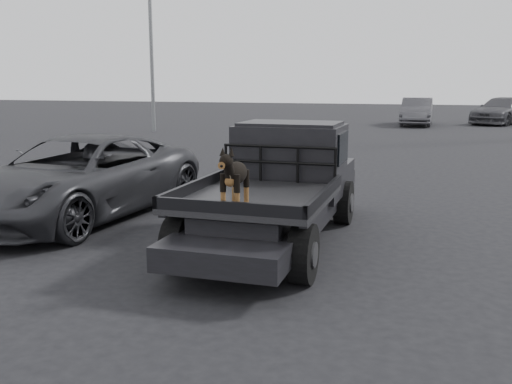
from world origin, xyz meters
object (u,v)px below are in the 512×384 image
(distant_car_a, at_px, (417,112))
(parked_suv, at_px, (79,177))
(dog, at_px, (235,178))
(flatbed_ute, at_px, (275,213))
(distant_car_b, at_px, (502,111))

(distant_car_a, bearing_deg, parked_suv, -100.97)
(parked_suv, bearing_deg, dog, -26.26)
(flatbed_ute, bearing_deg, distant_car_b, 78.13)
(parked_suv, xyz_separation_m, distant_car_b, (9.89, 28.06, 0.04))
(distant_car_b, bearing_deg, flatbed_ute, -75.20)
(parked_suv, bearing_deg, distant_car_a, 83.43)
(parked_suv, bearing_deg, distant_car_b, 75.31)
(dog, relative_size, parked_suv, 0.14)
(distant_car_a, bearing_deg, flatbed_ute, -92.35)
(dog, xyz_separation_m, parked_suv, (-3.85, 2.31, -0.55))
(dog, bearing_deg, distant_car_a, 87.44)
(parked_suv, distance_m, distant_car_b, 29.75)
(parked_suv, xyz_separation_m, distant_car_a, (5.10, 25.53, 0.04))
(flatbed_ute, height_order, distant_car_a, distant_car_a)
(dog, height_order, distant_car_b, dog)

